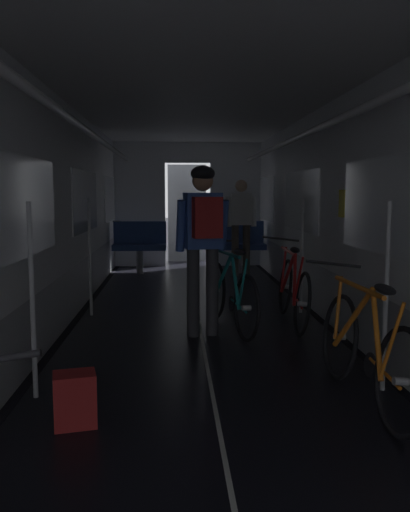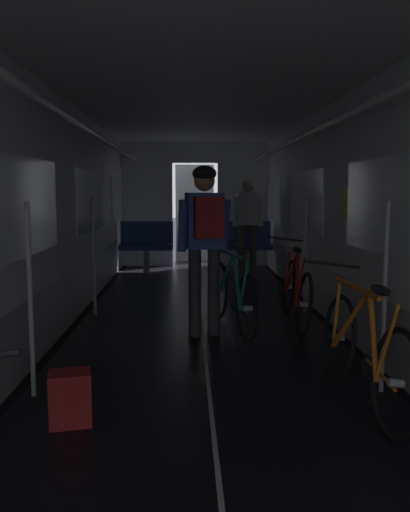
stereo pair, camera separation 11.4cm
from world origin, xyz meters
The scene contains 9 objects.
train_car_shell centered at (0.00, 3.60, 1.70)m, with size 3.14×12.34×2.57m.
bench_seat_far_left centered at (-0.90, 8.07, 0.57)m, with size 0.98×0.51×0.95m.
bench_seat_far_right centered at (0.90, 8.07, 0.57)m, with size 0.98×0.51×0.95m.
bicycle_red centered at (1.04, 4.13, 0.38)m, with size 0.44×1.69×0.95m.
bicycle_orange centered at (1.05, 1.87, 0.38)m, with size 0.44×1.69×0.95m.
person_cyclist_aisle centered at (0.02, 3.70, 1.07)m, with size 0.56×0.44×1.73m.
bicycle_teal_in_aisle centered at (0.32, 3.96, 0.38)m, with size 0.59×1.66×0.94m.
person_standing_near_bench centered at (0.90, 7.70, 0.98)m, with size 0.53×0.23×1.69m.
backpack_on_floor centered at (-0.90, 1.61, 0.17)m, with size 0.26×0.20×0.34m, color maroon.
Camera 1 is at (-0.27, -1.66, 1.46)m, focal length 37.58 mm.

